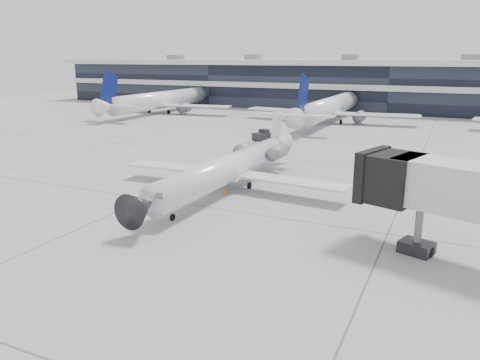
% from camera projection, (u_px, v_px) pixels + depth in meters
% --- Properties ---
extents(ground, '(220.00, 220.00, 0.00)m').
position_uv_depth(ground, '(254.00, 214.00, 36.13)').
color(ground, gray).
rests_on(ground, ground).
extents(terminal, '(170.00, 22.00, 10.00)m').
position_uv_depth(terminal, '(395.00, 88.00, 106.84)').
color(terminal, black).
rests_on(terminal, ground).
extents(bg_jet_left, '(32.00, 40.00, 9.60)m').
position_uv_depth(bg_jet_left, '(164.00, 112.00, 102.67)').
color(bg_jet_left, white).
rests_on(bg_jet_left, ground).
extents(bg_jet_center, '(32.00, 40.00, 9.60)m').
position_uv_depth(bg_jet_center, '(330.00, 122.00, 87.66)').
color(bg_jet_center, white).
rests_on(bg_jet_center, ground).
extents(regional_jet, '(21.87, 27.24, 6.30)m').
position_uv_depth(regional_jet, '(231.00, 167.00, 42.33)').
color(regional_jet, silver).
rests_on(regional_jet, ground).
extents(traffic_cone, '(0.50, 0.50, 0.58)m').
position_uv_depth(traffic_cone, '(225.00, 191.00, 41.42)').
color(traffic_cone, orange).
rests_on(traffic_cone, ground).
extents(far_tug, '(2.33, 2.87, 1.58)m').
position_uv_depth(far_tug, '(262.00, 135.00, 68.16)').
color(far_tug, black).
rests_on(far_tug, ground).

